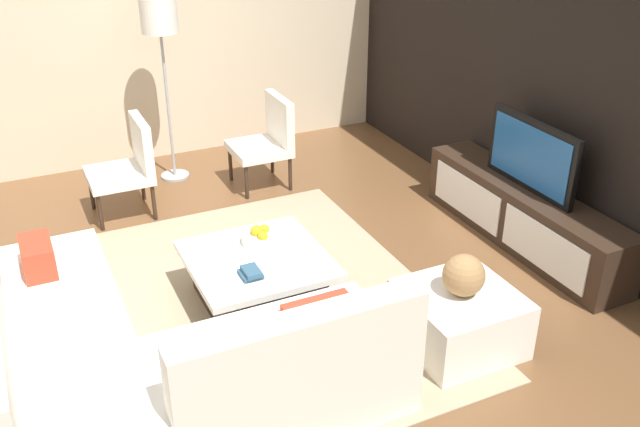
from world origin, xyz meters
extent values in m
plane|color=brown|center=(0.00, 0.00, 0.00)|extent=(14.00, 14.00, 0.00)
cube|color=black|center=(0.00, 2.70, 1.40)|extent=(6.40, 0.12, 2.80)
cube|color=beige|center=(-3.20, 0.20, 1.40)|extent=(0.12, 5.20, 2.80)
cube|color=tan|center=(-0.10, 0.00, 0.01)|extent=(3.09, 2.62, 0.01)
cube|color=#332319|center=(0.00, 2.40, 0.25)|extent=(2.13, 0.42, 0.50)
cube|color=white|center=(-0.49, 2.18, 0.25)|extent=(0.90, 0.01, 0.35)
cube|color=white|center=(0.49, 2.18, 0.25)|extent=(0.90, 0.01, 0.35)
cube|color=black|center=(0.00, 2.40, 0.79)|extent=(0.98, 0.05, 0.57)
cube|color=#194C8C|center=(0.00, 2.37, 0.79)|extent=(0.88, 0.01, 0.48)
cube|color=white|center=(0.20, -1.30, 0.21)|extent=(2.32, 0.85, 0.42)
cube|color=white|center=(0.94, -0.16, 0.21)|extent=(0.85, 1.42, 0.42)
cube|color=white|center=(1.27, -0.16, 0.63)|extent=(0.18, 1.42, 0.42)
cube|color=red|center=(-0.50, -1.30, 0.53)|extent=(0.36, 0.20, 0.22)
cube|color=red|center=(0.94, 0.19, 0.45)|extent=(0.60, 0.44, 0.06)
cube|color=#332319|center=(-0.10, 0.10, 0.17)|extent=(0.76, 0.76, 0.33)
cube|color=white|center=(-0.10, 0.10, 0.35)|extent=(0.96, 0.95, 0.05)
cylinder|color=#332319|center=(-2.16, -0.73, 0.19)|extent=(0.04, 0.04, 0.38)
cylinder|color=#332319|center=(-1.71, -0.73, 0.19)|extent=(0.04, 0.04, 0.38)
cylinder|color=#332319|center=(-2.16, -0.27, 0.19)|extent=(0.04, 0.04, 0.38)
cylinder|color=#332319|center=(-1.71, -0.27, 0.19)|extent=(0.04, 0.04, 0.38)
cube|color=white|center=(-1.93, -0.50, 0.38)|extent=(0.53, 0.54, 0.08)
cube|color=white|center=(-1.93, -0.27, 0.65)|extent=(0.53, 0.08, 0.45)
cylinder|color=#A5A5AA|center=(-2.54, 0.13, 0.01)|extent=(0.28, 0.28, 0.02)
cylinder|color=#A5A5AA|center=(-2.54, 0.13, 0.74)|extent=(0.03, 0.03, 1.42)
cylinder|color=white|center=(-2.54, 0.13, 1.61)|extent=(0.34, 0.34, 0.32)
cube|color=white|center=(0.92, 1.12, 0.20)|extent=(0.70, 0.70, 0.40)
cylinder|color=silver|center=(-0.28, 0.20, 0.42)|extent=(0.28, 0.28, 0.07)
sphere|color=gold|center=(-0.22, 0.19, 0.46)|extent=(0.07, 0.07, 0.07)
sphere|color=gold|center=(-0.32, 0.24, 0.46)|extent=(0.07, 0.07, 0.07)
sphere|color=gold|center=(-0.30, 0.18, 0.47)|extent=(0.09, 0.09, 0.09)
cylinder|color=#332319|center=(-2.23, 0.61, 0.19)|extent=(0.04, 0.04, 0.38)
cylinder|color=#332319|center=(-1.76, 0.61, 0.19)|extent=(0.04, 0.04, 0.38)
cylinder|color=#332319|center=(-2.23, 1.06, 0.19)|extent=(0.04, 0.04, 0.38)
cylinder|color=#332319|center=(-1.76, 1.06, 0.19)|extent=(0.04, 0.04, 0.38)
cube|color=white|center=(-1.99, 0.84, 0.38)|extent=(0.54, 0.52, 0.08)
cube|color=white|center=(-1.99, 1.06, 0.65)|extent=(0.54, 0.08, 0.45)
sphere|color=#997247|center=(0.92, 1.12, 0.54)|extent=(0.27, 0.27, 0.27)
cube|color=#2D516B|center=(0.12, -0.03, 0.39)|extent=(0.16, 0.14, 0.03)
cube|color=#2D516B|center=(0.13, -0.03, 0.43)|extent=(0.16, 0.11, 0.03)
camera|label=1|loc=(3.96, -1.33, 2.93)|focal=39.66mm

